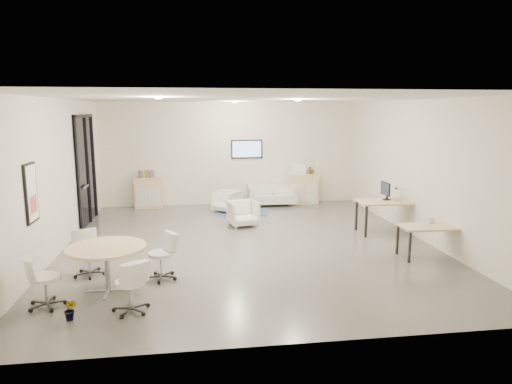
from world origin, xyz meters
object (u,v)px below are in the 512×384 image
Objects in this scene: armchair_right at (243,212)px; loveseat at (272,196)px; desk_front at (432,229)px; round_table at (106,251)px; sideboard_left at (149,193)px; desk_rear at (389,204)px; sideboard_right at (303,189)px; armchair_left at (226,200)px.

loveseat is at bearing 53.48° from armchair_right.
desk_front is 1.00× the size of round_table.
sideboard_left is at bearing 89.37° from round_table.
desk_front is (2.30, -5.57, 0.29)m from loveseat.
loveseat is 1.16× the size of desk_front.
armchair_right is at bearing 162.67° from desk_rear.
sideboard_left reaches higher than desk_front.
round_table is (-4.90, -6.64, 0.21)m from sideboard_right.
sideboard_left reaches higher than loveseat.
sideboard_left is 0.73× the size of round_table.
desk_front is 6.25m from round_table.
loveseat is at bearing -1.96° from sideboard_left.
armchair_left is at bearing -152.43° from loveseat.
loveseat is (-1.02, -0.11, -0.18)m from sideboard_right.
desk_front is at bearing -77.33° from sideboard_right.
sideboard_left is at bearing 148.99° from desk_rear.
loveseat is at bearing 59.30° from round_table.
loveseat is 1.67m from armchair_left.
desk_front is (3.80, -4.83, 0.25)m from armchair_left.
desk_rear is (3.45, -1.13, 0.34)m from armchair_right.
loveseat is 7.60m from round_table.
armchair_right is (0.31, -1.76, 0.02)m from armchair_left.
armchair_right is 0.57× the size of desk_front.
sideboard_right is 0.75× the size of round_table.
armchair_right is 0.57× the size of round_table.
sideboard_right reaches higher than round_table.
sideboard_right is at bearing 38.63° from armchair_right.
desk_rear is at bearing -0.28° from armchair_left.
desk_rear reaches higher than round_table.
armchair_left reaches higher than loveseat.
sideboard_left is 1.29× the size of armchair_right.
armchair_right is at bearing -130.25° from sideboard_right.
loveseat is at bearing 113.57° from desk_front.
round_table is at bearing -153.96° from desk_rear.
desk_rear is 6.79m from round_table.
desk_front is at bearing -66.36° from loveseat.
sideboard_left is at bearing 179.80° from sideboard_right.
sideboard_right is at bearing -0.20° from sideboard_left.
loveseat is at bearing 122.75° from desk_rear.
sideboard_left reaches higher than round_table.
desk_rear is at bearing -71.67° from sideboard_right.
armchair_left is 6.26m from round_table.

